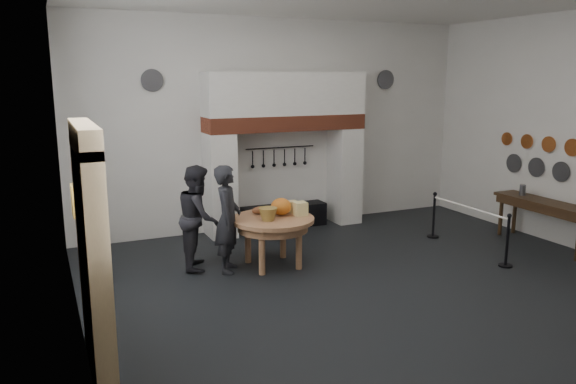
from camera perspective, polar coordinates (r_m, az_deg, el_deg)
name	(u,v)px	position (r m, az deg, el deg)	size (l,w,h in m)	color
floor	(376,282)	(9.34, 8.93, -9.04)	(9.00, 8.00, 0.02)	black
wall_back	(279,124)	(12.32, -0.94, 6.89)	(9.00, 0.02, 4.50)	silver
wall_left	(69,162)	(7.37, -21.33, 2.82)	(0.02, 8.00, 4.50)	silver
chimney_pier_left	(220,185)	(11.65, -6.93, 0.69)	(0.55, 0.70, 2.15)	silver
chimney_pier_right	(345,175)	(12.81, 5.77, 1.72)	(0.55, 0.70, 2.15)	silver
hearth_brick_band	(285,123)	(11.99, -0.28, 7.05)	(3.50, 0.72, 0.32)	#9E442B
chimney_hood	(285,94)	(11.96, -0.28, 9.96)	(3.50, 0.70, 0.90)	silver
iron_range	(284,216)	(12.40, -0.40, -2.46)	(1.90, 0.45, 0.50)	black
utensil_rail	(280,148)	(12.30, -0.79, 4.54)	(0.02, 0.02, 1.60)	black
door_recess	(85,265)	(6.62, -19.95, -6.94)	(0.04, 1.10, 2.50)	black
door_jamb_near	(100,280)	(5.95, -18.57, -8.45)	(0.22, 0.30, 2.60)	tan
door_jamb_far	(87,242)	(7.28, -19.70, -4.84)	(0.22, 0.30, 2.60)	tan
door_lintel	(84,137)	(6.34, -20.02, 5.24)	(0.22, 1.70, 0.30)	tan
wall_plaque	(74,201)	(8.27, -20.96, -0.84)	(0.05, 0.34, 0.44)	gold
work_table	(273,220)	(9.76, -1.55, -2.81)	(1.44, 1.44, 0.07)	tan
pumpkin	(281,207)	(9.88, -0.71, -1.49)	(0.36, 0.36, 0.31)	orange
cheese_block_big	(300,209)	(9.87, 1.24, -1.71)	(0.22, 0.22, 0.24)	#EBDB8C
cheese_block_small	(292,206)	(10.13, 0.41, -1.47)	(0.18, 0.18, 0.20)	#EBD18C
wicker_basket	(268,214)	(9.53, -2.05, -2.27)	(0.32, 0.32, 0.22)	olive
bread_loaf	(260,210)	(10.01, -2.85, -1.86)	(0.31, 0.18, 0.13)	#975B35
visitor_near	(228,219)	(9.53, -6.13, -2.73)	(0.67, 0.44, 1.84)	black
visitor_far	(198,217)	(9.80, -9.08, -2.51)	(0.88, 0.68, 1.80)	black
side_table	(546,203)	(12.01, 24.74, -0.99)	(0.55, 2.20, 0.06)	#362313
pewter_jug	(523,190)	(12.37, 22.72, 0.19)	(0.12, 0.12, 0.22)	#525358
copper_pan_a	(572,147)	(12.00, 26.92, 4.05)	(0.34, 0.34, 0.03)	#C6662D
copper_pan_b	(549,144)	(12.35, 24.96, 4.41)	(0.32, 0.32, 0.03)	#C6662D
copper_pan_c	(527,141)	(12.72, 23.10, 4.75)	(0.30, 0.30, 0.03)	#C6662D
copper_pan_d	(507,139)	(13.10, 21.35, 5.06)	(0.28, 0.28, 0.03)	#C6662D
pewter_plate_left	(561,172)	(12.19, 25.98, 1.86)	(0.40, 0.40, 0.03)	#4C4C51
pewter_plate_mid	(536,167)	(12.58, 23.91, 2.31)	(0.40, 0.40, 0.03)	#4C4C51
pewter_plate_right	(514,163)	(12.98, 21.96, 2.73)	(0.40, 0.40, 0.03)	#4C4C51
pewter_plate_back_left	(152,80)	(11.45, -13.64, 10.96)	(0.44, 0.44, 0.03)	#4C4C51
pewter_plate_back_right	(386,80)	(13.53, 9.89, 11.18)	(0.44, 0.44, 0.03)	#4C4C51
barrier_post_near	(507,242)	(10.53, 21.38, -4.74)	(0.05, 0.05, 0.90)	black
barrier_post_far	(434,216)	(11.96, 14.60, -2.39)	(0.05, 0.05, 0.90)	black
barrier_rope	(469,207)	(11.13, 17.90, -1.51)	(0.04, 0.04, 2.00)	white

